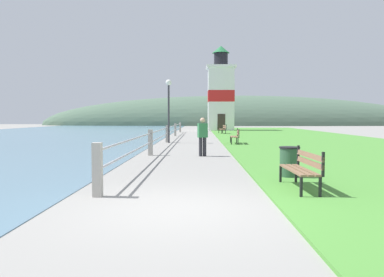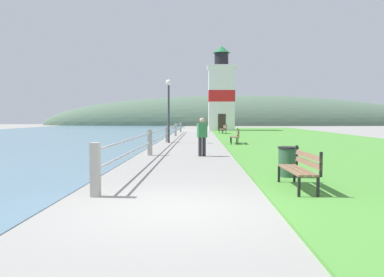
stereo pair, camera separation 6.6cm
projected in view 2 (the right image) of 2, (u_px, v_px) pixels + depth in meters
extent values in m
plane|color=gray|center=(175.00, 209.00, 6.56)|extent=(160.00, 160.00, 0.00)
cube|color=#4C8E38|center=(304.00, 140.00, 26.27)|extent=(12.00, 59.77, 0.06)
cube|color=#A8A399|center=(95.00, 170.00, 7.57)|extent=(0.18, 0.18, 1.10)
cube|color=#A8A399|center=(150.00, 142.00, 15.77)|extent=(0.18, 0.18, 1.10)
cube|color=#A8A399|center=(167.00, 134.00, 23.97)|extent=(0.18, 0.18, 1.10)
cube|color=#A8A399|center=(176.00, 130.00, 32.17)|extent=(0.18, 0.18, 1.10)
cube|color=#A8A399|center=(181.00, 127.00, 40.37)|extent=(0.18, 0.18, 1.10)
cylinder|color=#B2B2B7|center=(167.00, 128.00, 23.95)|extent=(0.06, 32.87, 0.06)
cylinder|color=#B2B2B7|center=(167.00, 134.00, 23.97)|extent=(0.06, 32.87, 0.06)
cube|color=brown|center=(290.00, 170.00, 8.09)|extent=(0.16, 1.72, 0.04)
cube|color=brown|center=(297.00, 170.00, 8.09)|extent=(0.16, 1.72, 0.04)
cube|color=brown|center=(303.00, 170.00, 8.09)|extent=(0.16, 1.72, 0.04)
cube|color=brown|center=(308.00, 155.00, 8.07)|extent=(0.10, 1.72, 0.11)
cube|color=brown|center=(307.00, 163.00, 8.08)|extent=(0.10, 1.72, 0.11)
cube|color=black|center=(299.00, 188.00, 7.27)|extent=(0.05, 0.05, 0.45)
cube|color=black|center=(279.00, 175.00, 8.93)|extent=(0.05, 0.05, 0.45)
cube|color=black|center=(318.00, 188.00, 7.27)|extent=(0.05, 0.05, 0.45)
cube|color=black|center=(294.00, 175.00, 8.94)|extent=(0.05, 0.05, 0.45)
cube|color=black|center=(321.00, 164.00, 7.25)|extent=(0.05, 0.05, 0.49)
cube|color=black|center=(297.00, 156.00, 8.91)|extent=(0.05, 0.05, 0.49)
cube|color=brown|center=(232.00, 137.00, 22.03)|extent=(0.21, 1.78, 0.04)
cube|color=brown|center=(234.00, 137.00, 22.02)|extent=(0.21, 1.78, 0.04)
cube|color=brown|center=(237.00, 137.00, 22.01)|extent=(0.21, 1.78, 0.04)
cube|color=brown|center=(238.00, 131.00, 21.98)|extent=(0.15, 1.78, 0.11)
cube|color=brown|center=(238.00, 134.00, 21.99)|extent=(0.15, 1.78, 0.11)
cube|color=black|center=(231.00, 142.00, 21.18)|extent=(0.05, 0.05, 0.45)
cube|color=black|center=(231.00, 140.00, 22.91)|extent=(0.05, 0.05, 0.45)
cube|color=black|center=(238.00, 142.00, 21.16)|extent=(0.05, 0.05, 0.45)
cube|color=black|center=(237.00, 140.00, 22.88)|extent=(0.05, 0.05, 0.45)
cube|color=black|center=(239.00, 133.00, 21.13)|extent=(0.05, 0.05, 0.49)
cube|color=black|center=(237.00, 132.00, 22.85)|extent=(0.05, 0.05, 0.49)
cube|color=brown|center=(221.00, 129.00, 35.69)|extent=(0.31, 1.62, 0.04)
cube|color=brown|center=(223.00, 129.00, 35.71)|extent=(0.31, 1.62, 0.04)
cube|color=brown|center=(224.00, 129.00, 35.72)|extent=(0.31, 1.62, 0.04)
cube|color=brown|center=(225.00, 126.00, 35.72)|extent=(0.25, 1.61, 0.11)
cube|color=brown|center=(225.00, 128.00, 35.72)|extent=(0.25, 1.61, 0.11)
cube|color=black|center=(222.00, 132.00, 34.93)|extent=(0.06, 0.06, 0.45)
cube|color=black|center=(219.00, 131.00, 36.48)|extent=(0.06, 0.06, 0.45)
cube|color=black|center=(226.00, 132.00, 34.96)|extent=(0.06, 0.06, 0.45)
cube|color=black|center=(223.00, 131.00, 36.52)|extent=(0.06, 0.06, 0.45)
cube|color=black|center=(227.00, 127.00, 34.94)|extent=(0.06, 0.06, 0.49)
cube|color=black|center=(223.00, 127.00, 36.50)|extent=(0.06, 0.06, 0.49)
cube|color=white|center=(221.00, 100.00, 45.06)|extent=(3.04, 3.04, 7.48)
cube|color=red|center=(221.00, 96.00, 45.04)|extent=(3.08, 3.08, 1.35)
cube|color=white|center=(221.00, 67.00, 44.84)|extent=(3.50, 3.50, 0.25)
cylinder|color=black|center=(221.00, 60.00, 44.79)|extent=(1.67, 1.67, 1.56)
cone|color=#23703D|center=(221.00, 49.00, 44.72)|extent=(2.09, 2.09, 0.86)
cube|color=#332823|center=(222.00, 122.00, 43.68)|extent=(0.90, 0.06, 2.00)
cylinder|color=#28282D|center=(200.00, 147.00, 15.41)|extent=(0.15, 0.15, 0.78)
cylinder|color=#28282D|center=(204.00, 147.00, 15.47)|extent=(0.15, 0.15, 0.78)
cube|color=#337A47|center=(202.00, 130.00, 15.40)|extent=(0.44, 0.33, 0.58)
sphere|color=tan|center=(202.00, 120.00, 15.38)|extent=(0.21, 0.21, 0.21)
cylinder|color=#2D5138|center=(288.00, 164.00, 9.78)|extent=(0.50, 0.50, 0.80)
cylinder|color=black|center=(288.00, 148.00, 9.75)|extent=(0.54, 0.54, 0.04)
cylinder|color=#333338|center=(169.00, 114.00, 23.38)|extent=(0.12, 0.12, 3.60)
sphere|color=white|center=(169.00, 82.00, 23.27)|extent=(0.36, 0.36, 0.36)
ellipsoid|color=#4C6651|center=(237.00, 125.00, 76.10)|extent=(80.00, 16.00, 12.00)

